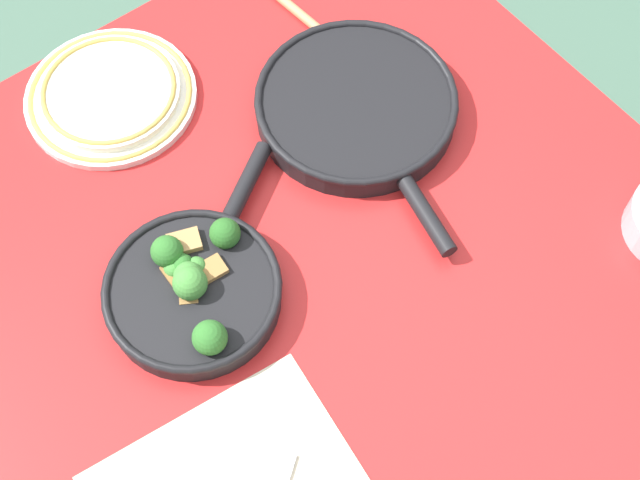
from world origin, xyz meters
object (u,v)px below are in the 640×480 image
(skillet_broccoli, at_px, (194,286))
(skillet_eggs, at_px, (357,106))
(dinner_plate_stack, at_px, (110,94))
(wooden_spoon, at_px, (321,31))

(skillet_broccoli, distance_m, skillet_eggs, 0.37)
(skillet_broccoli, xyz_separation_m, skillet_eggs, (0.10, -0.35, -0.00))
(skillet_broccoli, height_order, skillet_eggs, skillet_broccoli)
(skillet_broccoli, relative_size, dinner_plate_stack, 1.29)
(skillet_eggs, xyz_separation_m, dinner_plate_stack, (0.25, 0.27, -0.01))
(skillet_broccoli, height_order, dinner_plate_stack, skillet_broccoli)
(dinner_plate_stack, bearing_deg, skillet_eggs, -132.14)
(dinner_plate_stack, bearing_deg, skillet_broccoli, 167.03)
(skillet_broccoli, distance_m, wooden_spoon, 0.48)
(skillet_eggs, distance_m, dinner_plate_stack, 0.37)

